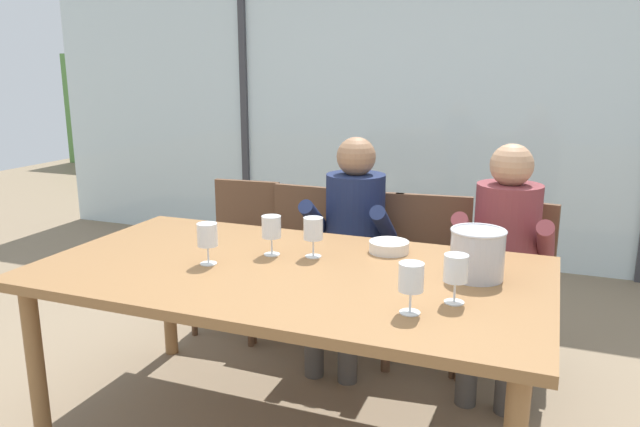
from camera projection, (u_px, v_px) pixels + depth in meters
name	position (u px, v px, depth m)	size (l,w,h in m)	color
ground	(360.00, 339.00, 3.55)	(14.00, 14.00, 0.00)	#847056
window_glass_panel	(428.00, 100.00, 4.80)	(7.26, 0.03, 2.60)	silver
window_mullion_left	(245.00, 97.00, 5.36)	(0.06, 0.06, 2.60)	#38383D
hillside_vineyard	(486.00, 115.00, 8.73)	(13.26, 2.40, 1.78)	#568942
dining_table	(289.00, 284.00, 2.48)	(2.06, 1.12, 0.75)	olive
chair_near_curtain	(241.00, 242.00, 3.70)	(0.47, 0.47, 0.88)	brown
chair_left_of_center	(301.00, 251.00, 3.53)	(0.45, 0.45, 0.88)	brown
chair_center	(362.00, 260.00, 3.37)	(0.49, 0.49, 0.88)	brown
chair_right_of_center	(430.00, 265.00, 3.27)	(0.48, 0.48, 0.88)	brown
chair_near_window_right	(509.00, 273.00, 3.14)	(0.50, 0.50, 0.88)	brown
person_navy_polo	(351.00, 234.00, 3.24)	(0.47, 0.61, 1.19)	#192347
person_maroon_top	(504.00, 250.00, 2.96)	(0.47, 0.62, 1.19)	brown
ice_bucket_primary	(477.00, 253.00, 2.32)	(0.21, 0.21, 0.20)	#B7B7BC
tasting_bowl	(389.00, 247.00, 2.67)	(0.18, 0.18, 0.05)	silver
wine_glass_by_left_taster	(456.00, 269.00, 2.07)	(0.08, 0.08, 0.17)	silver
wine_glass_near_bucket	(411.00, 279.00, 1.98)	(0.08, 0.08, 0.17)	silver
wine_glass_center_pour	(207.00, 237.00, 2.49)	(0.08, 0.08, 0.17)	silver
wine_glass_by_right_taster	(271.00, 229.00, 2.61)	(0.08, 0.08, 0.17)	silver
wine_glass_spare_empty	(313.00, 230.00, 2.58)	(0.08, 0.08, 0.17)	silver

